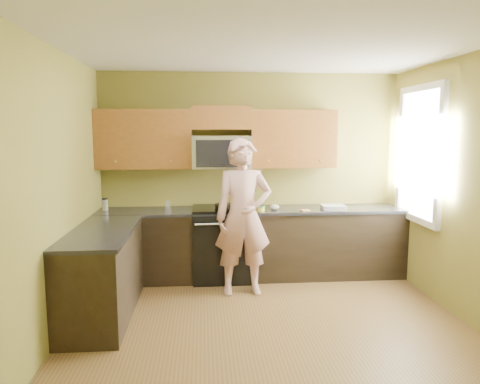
{
  "coord_description": "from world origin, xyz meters",
  "views": [
    {
      "loc": [
        -0.64,
        -3.94,
        1.93
      ],
      "look_at": [
        -0.2,
        1.3,
        1.2
      ],
      "focal_mm": 32.94,
      "sensor_mm": 36.0,
      "label": 1
    }
  ],
  "objects": [
    {
      "name": "floor",
      "position": [
        0.0,
        0.0,
        0.0
      ],
      "size": [
        4.0,
        4.0,
        0.0
      ],
      "primitive_type": "plane",
      "color": "brown",
      "rests_on": "ground"
    },
    {
      "name": "ceiling",
      "position": [
        0.0,
        0.0,
        2.7
      ],
      "size": [
        4.0,
        4.0,
        0.0
      ],
      "primitive_type": "plane",
      "rotation": [
        3.14,
        0.0,
        0.0
      ],
      "color": "white",
      "rests_on": "ground"
    },
    {
      "name": "wall_back",
      "position": [
        0.0,
        2.0,
        1.35
      ],
      "size": [
        4.0,
        0.0,
        4.0
      ],
      "primitive_type": "plane",
      "rotation": [
        1.57,
        0.0,
        0.0
      ],
      "color": "olive",
      "rests_on": "ground"
    },
    {
      "name": "wall_front",
      "position": [
        0.0,
        -2.0,
        1.35
      ],
      "size": [
        4.0,
        0.0,
        4.0
      ],
      "primitive_type": "plane",
      "rotation": [
        -1.57,
        0.0,
        0.0
      ],
      "color": "olive",
      "rests_on": "ground"
    },
    {
      "name": "wall_left",
      "position": [
        -2.0,
        0.0,
        1.35
      ],
      "size": [
        0.0,
        4.0,
        4.0
      ],
      "primitive_type": "plane",
      "rotation": [
        1.57,
        0.0,
        1.57
      ],
      "color": "olive",
      "rests_on": "ground"
    },
    {
      "name": "cabinet_back_run",
      "position": [
        0.0,
        1.7,
        0.44
      ],
      "size": [
        4.0,
        0.6,
        0.88
      ],
      "primitive_type": "cube",
      "color": "black",
      "rests_on": "floor"
    },
    {
      "name": "cabinet_left_run",
      "position": [
        -1.7,
        0.6,
        0.44
      ],
      "size": [
        0.6,
        1.6,
        0.88
      ],
      "primitive_type": "cube",
      "color": "black",
      "rests_on": "floor"
    },
    {
      "name": "countertop_back",
      "position": [
        0.0,
        1.69,
        0.9
      ],
      "size": [
        4.0,
        0.62,
        0.04
      ],
      "primitive_type": "cube",
      "color": "black",
      "rests_on": "cabinet_back_run"
    },
    {
      "name": "countertop_left",
      "position": [
        -1.69,
        0.6,
        0.9
      ],
      "size": [
        0.62,
        1.6,
        0.04
      ],
      "primitive_type": "cube",
      "color": "black",
      "rests_on": "cabinet_left_run"
    },
    {
      "name": "stove",
      "position": [
        -0.4,
        1.68,
        0.47
      ],
      "size": [
        0.76,
        0.65,
        0.95
      ],
      "primitive_type": null,
      "color": "black",
      "rests_on": "floor"
    },
    {
      "name": "microwave",
      "position": [
        -0.4,
        1.8,
        1.45
      ],
      "size": [
        0.76,
        0.4,
        0.42
      ],
      "primitive_type": null,
      "color": "silver",
      "rests_on": "wall_back"
    },
    {
      "name": "upper_cab_left",
      "position": [
        -1.39,
        1.83,
        1.45
      ],
      "size": [
        1.22,
        0.33,
        0.75
      ],
      "primitive_type": null,
      "color": "brown",
      "rests_on": "wall_back"
    },
    {
      "name": "upper_cab_right",
      "position": [
        0.54,
        1.83,
        1.45
      ],
      "size": [
        1.12,
        0.33,
        0.75
      ],
      "primitive_type": null,
      "color": "brown",
      "rests_on": "wall_back"
    },
    {
      "name": "upper_cab_over_mw",
      "position": [
        -0.4,
        1.83,
        2.1
      ],
      "size": [
        0.76,
        0.33,
        0.3
      ],
      "primitive_type": "cube",
      "color": "brown",
      "rests_on": "wall_back"
    },
    {
      "name": "window",
      "position": [
        1.98,
        1.2,
        1.65
      ],
      "size": [
        0.06,
        1.06,
        1.66
      ],
      "primitive_type": null,
      "color": "white",
      "rests_on": "wall_right"
    },
    {
      "name": "woman",
      "position": [
        -0.18,
        1.14,
        0.92
      ],
      "size": [
        0.71,
        0.49,
        1.85
      ],
      "primitive_type": "imported",
      "rotation": [
        0.0,
        0.0,
        0.08
      ],
      "color": "#CA6A65",
      "rests_on": "floor"
    },
    {
      "name": "frying_pan",
      "position": [
        -0.37,
        1.58,
        0.95
      ],
      "size": [
        0.34,
        0.5,
        0.06
      ],
      "primitive_type": null,
      "rotation": [
        0.0,
        0.0,
        0.18
      ],
      "color": "black",
      "rests_on": "stove"
    },
    {
      "name": "butter_tub",
      "position": [
        0.07,
        1.54,
        0.92
      ],
      "size": [
        0.16,
        0.16,
        0.09
      ],
      "primitive_type": null,
      "rotation": [
        0.0,
        0.0,
        -0.31
      ],
      "color": "#D3D638",
      "rests_on": "countertop_back"
    },
    {
      "name": "toast_slice",
      "position": [
        0.65,
        1.48,
        0.93
      ],
      "size": [
        0.12,
        0.12,
        0.01
      ],
      "primitive_type": "cube",
      "rotation": [
        0.0,
        0.0,
        0.15
      ],
      "color": "#B27F47",
      "rests_on": "countertop_back"
    },
    {
      "name": "napkin_a",
      "position": [
        -0.09,
        1.46,
        0.95
      ],
      "size": [
        0.12,
        0.13,
        0.06
      ],
      "primitive_type": "ellipsoid",
      "rotation": [
        0.0,
        0.0,
        0.1
      ],
      "color": "silver",
      "rests_on": "countertop_back"
    },
    {
      "name": "napkin_b",
      "position": [
        0.28,
        1.62,
        0.95
      ],
      "size": [
        0.15,
        0.16,
        0.07
      ],
      "primitive_type": "ellipsoid",
      "rotation": [
        0.0,
        0.0,
        -0.22
      ],
      "color": "silver",
      "rests_on": "countertop_back"
    },
    {
      "name": "dish_towel",
      "position": [
        1.05,
        1.6,
        0.95
      ],
      "size": [
        0.32,
        0.26,
        0.05
      ],
      "primitive_type": "cube",
      "rotation": [
        0.0,
        0.0,
        -0.07
      ],
      "color": "silver",
      "rests_on": "countertop_back"
    },
    {
      "name": "travel_mug",
      "position": [
        -1.9,
        1.75,
        0.92
      ],
      "size": [
        0.09,
        0.09,
        0.16
      ],
      "primitive_type": null,
      "rotation": [
        0.0,
        0.0,
        -0.24
      ],
      "color": "silver",
      "rests_on": "countertop_back"
    },
    {
      "name": "glass_c",
      "position": [
        -1.11,
        1.74,
        0.98
      ],
      "size": [
        0.08,
        0.08,
        0.12
      ],
      "primitive_type": "cylinder",
      "rotation": [
        0.0,
        0.0,
        -0.13
      ],
      "color": "silver",
      "rests_on": "countertop_back"
    }
  ]
}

